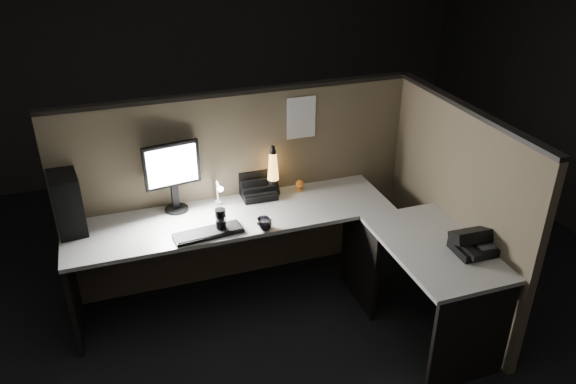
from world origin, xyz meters
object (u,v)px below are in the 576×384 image
object	(u,v)px
keyboard	(208,233)
lava_lamp	(273,174)
monitor	(172,171)
pc_tower	(66,200)
desk_phone	(472,243)

from	to	relation	value
keyboard	lava_lamp	distance (m)	0.73
monitor	lava_lamp	bearing A→B (deg)	-8.77
pc_tower	monitor	world-z (taller)	monitor
pc_tower	keyboard	size ratio (longest dim) A/B	0.89
desk_phone	lava_lamp	bearing A→B (deg)	131.68
pc_tower	monitor	size ratio (longest dim) A/B	0.81
keyboard	monitor	bearing A→B (deg)	103.99
pc_tower	desk_phone	bearing A→B (deg)	-32.09
pc_tower	lava_lamp	world-z (taller)	pc_tower
keyboard	desk_phone	world-z (taller)	desk_phone
pc_tower	desk_phone	world-z (taller)	pc_tower
lava_lamp	desk_phone	world-z (taller)	lava_lamp
pc_tower	desk_phone	size ratio (longest dim) A/B	1.52
pc_tower	lava_lamp	distance (m)	1.45
monitor	keyboard	bearing A→B (deg)	-79.24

